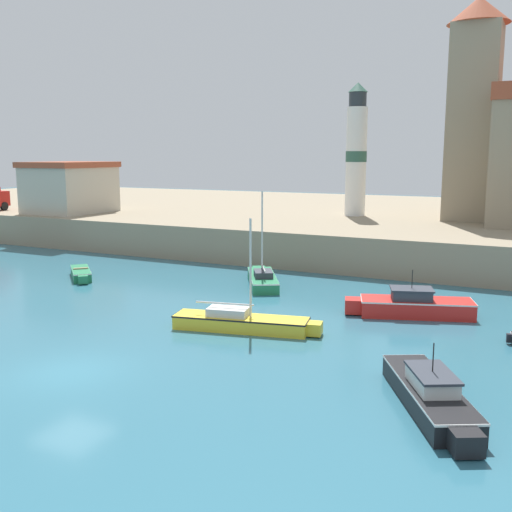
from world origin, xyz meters
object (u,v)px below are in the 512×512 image
motorboat_black_3 (430,394)px  lighthouse (356,152)px  harbor_shed_near_wharf (70,187)px  sailboat_yellow_1 (242,321)px  motorboat_red_7 (412,305)px  sailboat_green_5 (262,278)px  dinghy_green_0 (81,273)px

motorboat_black_3 → lighthouse: (-12.27, 32.01, 7.45)m
motorboat_black_3 → harbor_shed_near_wharf: 43.31m
harbor_shed_near_wharf → sailboat_yellow_1: bearing=-34.1°
motorboat_red_7 → motorboat_black_3: bearing=-75.5°
sailboat_green_5 → motorboat_red_7: size_ratio=0.92×
harbor_shed_near_wharf → motorboat_red_7: bearing=-20.6°
sailboat_yellow_1 → lighthouse: size_ratio=0.61×
harbor_shed_near_wharf → lighthouse: bearing=20.0°
sailboat_yellow_1 → sailboat_green_5: (-3.27, 8.88, 0.01)m
sailboat_yellow_1 → sailboat_green_5: 9.46m
harbor_shed_near_wharf → motorboat_black_3: bearing=-32.7°
lighthouse → motorboat_red_7: bearing=-66.0°
motorboat_black_3 → harbor_shed_near_wharf: size_ratio=0.83×
dinghy_green_0 → sailboat_green_5: (11.21, 3.31, 0.10)m
motorboat_black_3 → lighthouse: lighthouse is taller
sailboat_yellow_1 → harbor_shed_near_wharf: 33.15m
sailboat_green_5 → motorboat_red_7: sailboat_green_5 is taller
sailboat_yellow_1 → motorboat_red_7: bearing=42.8°
dinghy_green_0 → sailboat_green_5: size_ratio=0.60×
motorboat_black_3 → motorboat_red_7: size_ratio=0.97×
sailboat_green_5 → motorboat_black_3: bearing=-48.0°
motorboat_red_7 → harbor_shed_near_wharf: harbor_shed_near_wharf is taller
lighthouse → harbor_shed_near_wharf: bearing=-160.0°
motorboat_black_3 → lighthouse: bearing=111.0°
motorboat_red_7 → sailboat_green_5: bearing=162.4°
dinghy_green_0 → motorboat_black_3: bearing=-23.8°
dinghy_green_0 → sailboat_yellow_1: bearing=-21.0°
sailboat_yellow_1 → motorboat_red_7: (6.31, 5.84, 0.12)m
sailboat_green_5 → dinghy_green_0: bearing=-163.5°
dinghy_green_0 → harbor_shed_near_wharf: 18.65m
dinghy_green_0 → motorboat_black_3: motorboat_black_3 is taller
motorboat_black_3 → sailboat_green_5: bearing=132.0°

